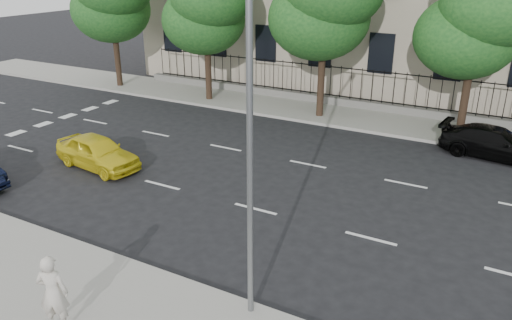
{
  "coord_description": "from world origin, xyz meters",
  "views": [
    {
      "loc": [
        7.24,
        -10.7,
        7.94
      ],
      "look_at": [
        -0.26,
        3.0,
        1.57
      ],
      "focal_mm": 35.0,
      "sensor_mm": 36.0,
      "label": 1
    }
  ],
  "objects_px": {
    "yellow_taxi": "(97,152)",
    "black_sedan": "(495,143)",
    "woman_near": "(53,293)",
    "street_light": "(262,101)"
  },
  "relations": [
    {
      "from": "street_light",
      "to": "woman_near",
      "type": "relative_size",
      "value": 4.31
    },
    {
      "from": "street_light",
      "to": "black_sedan",
      "type": "xyz_separation_m",
      "value": [
        4.14,
        13.27,
        -4.49
      ]
    },
    {
      "from": "yellow_taxi",
      "to": "black_sedan",
      "type": "height_order",
      "value": "yellow_taxi"
    },
    {
      "from": "yellow_taxi",
      "to": "black_sedan",
      "type": "relative_size",
      "value": 0.87
    },
    {
      "from": "black_sedan",
      "to": "woman_near",
      "type": "relative_size",
      "value": 2.42
    },
    {
      "from": "street_light",
      "to": "woman_near",
      "type": "height_order",
      "value": "street_light"
    },
    {
      "from": "street_light",
      "to": "yellow_taxi",
      "type": "distance_m",
      "value": 11.67
    },
    {
      "from": "yellow_taxi",
      "to": "black_sedan",
      "type": "distance_m",
      "value": 16.55
    },
    {
      "from": "yellow_taxi",
      "to": "black_sedan",
      "type": "bearing_deg",
      "value": -50.09
    },
    {
      "from": "woman_near",
      "to": "yellow_taxi",
      "type": "bearing_deg",
      "value": -77.06
    }
  ]
}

